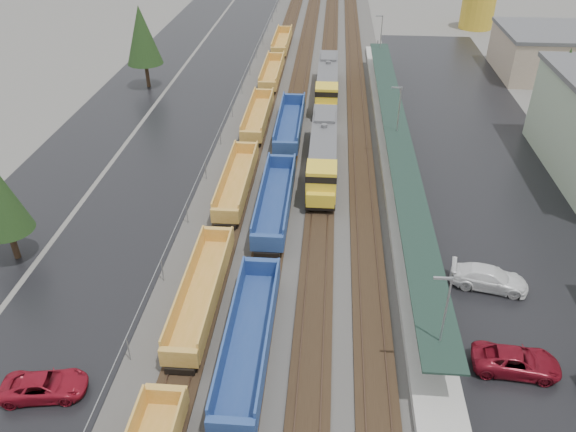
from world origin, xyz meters
name	(u,v)px	position (x,y,z in m)	size (l,w,h in m)	color
ballast_strip	(309,119)	(0.00, 60.00, 0.04)	(20.00, 160.00, 0.08)	#302D2B
trackbed	(309,118)	(0.00, 60.00, 0.16)	(14.60, 160.00, 0.22)	black
west_parking_lot	(189,116)	(-15.00, 60.00, 0.01)	(10.00, 160.00, 0.02)	black
west_road	(111,113)	(-25.00, 60.00, 0.01)	(9.00, 160.00, 0.02)	black
east_commuter_lot	(484,162)	(19.00, 50.00, 0.01)	(16.00, 100.00, 0.02)	black
station_platform	(394,153)	(9.50, 50.01, 0.73)	(3.00, 80.00, 8.00)	#9E9B93
chainlink_fence	(230,110)	(-9.50, 58.44, 1.61)	(0.08, 160.04, 2.02)	gray
tree_west_far	(142,35)	(-23.00, 70.00, 7.12)	(4.84, 4.84, 11.00)	#332316
tree_east	(563,80)	(28.00, 58.00, 6.47)	(4.40, 4.40, 10.00)	#332316
locomotive_lead	(323,153)	(2.00, 46.38, 2.21)	(2.75, 18.12, 4.10)	black
locomotive_trail	(327,82)	(2.00, 67.38, 2.21)	(2.75, 18.12, 4.10)	black
well_string_yellow	(237,182)	(-6.00, 41.82, 1.11)	(2.45, 110.30, 2.17)	#B98C33
well_string_blue	(249,339)	(-2.00, 21.27, 1.19)	(2.70, 83.20, 2.40)	navy
storage_tank	(477,11)	(29.06, 106.45, 3.03)	(6.06, 6.06, 6.06)	gold
parked_car_west_c	(45,386)	(-13.67, 17.01, 0.69)	(4.96, 2.29, 1.38)	maroon
parked_car_east_b	(516,361)	(14.72, 21.16, 0.75)	(5.37, 2.48, 1.49)	maroon
parked_car_east_c	(489,278)	(14.82, 29.28, 0.81)	(5.61, 2.28, 1.63)	white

